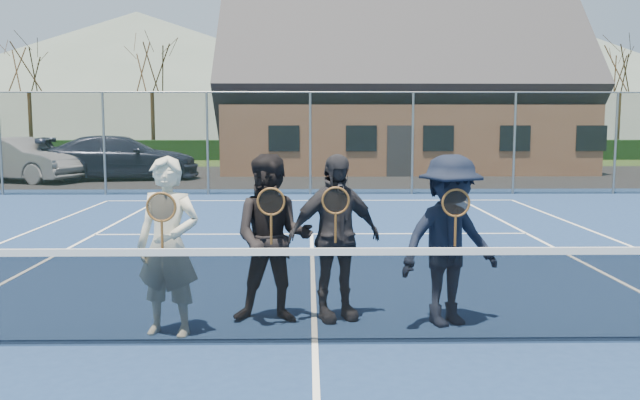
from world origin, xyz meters
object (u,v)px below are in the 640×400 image
object	(u,v)px
clubhouse	(400,80)
player_c	(334,237)
car_b	(18,160)
car_c	(121,158)
player_b	(273,239)
player_d	(449,240)
player_a	(168,246)
tennis_net	(315,292)

from	to	relation	value
clubhouse	player_c	xyz separation A→B (m)	(-3.78, -23.14, -3.07)
car_b	car_c	bearing A→B (deg)	-54.05
player_b	player_d	bearing A→B (deg)	-4.30
clubhouse	player_d	bearing A→B (deg)	-96.31
player_c	player_a	bearing A→B (deg)	-163.25
car_c	player_c	distance (m)	19.38
player_b	player_d	xyz separation A→B (m)	(1.86, -0.14, -0.00)
car_b	player_b	distance (m)	19.87
car_b	player_a	xyz separation A→B (m)	(8.94, -17.62, 0.13)
player_a	player_d	distance (m)	2.89
car_b	player_c	world-z (taller)	player_c
player_c	player_d	distance (m)	1.22
car_b	car_c	size ratio (longest dim) A/B	0.86
clubhouse	player_a	world-z (taller)	clubhouse
clubhouse	player_d	distance (m)	23.70
car_c	clubhouse	distance (m)	12.54
car_c	player_d	world-z (taller)	player_d
car_b	tennis_net	xyz separation A→B (m)	(10.40, -17.97, -0.26)
player_c	player_d	bearing A→B (deg)	-10.37
player_a	player_d	xyz separation A→B (m)	(2.88, 0.29, -0.00)
clubhouse	player_b	bearing A→B (deg)	-100.83
car_c	player_d	size ratio (longest dim) A/B	3.13
player_a	player_b	distance (m)	1.11
car_c	clubhouse	world-z (taller)	clubhouse
tennis_net	player_a	bearing A→B (deg)	166.49
player_c	tennis_net	bearing A→B (deg)	-104.45
car_b	player_b	xyz separation A→B (m)	(9.96, -17.20, 0.13)
player_b	player_d	world-z (taller)	same
car_c	clubhouse	bearing A→B (deg)	-75.09
car_b	player_b	bearing A→B (deg)	-128.33
car_b	player_a	bearing A→B (deg)	-131.51
tennis_net	clubhouse	xyz separation A→B (m)	(4.00, 24.00, 3.45)
car_c	player_a	size ratio (longest dim) A/B	3.13
clubhouse	car_c	bearing A→B (deg)	-154.89
clubhouse	player_d	world-z (taller)	clubhouse
car_c	player_a	xyz separation A→B (m)	(5.53, -18.50, 0.10)
car_b	tennis_net	world-z (taller)	car_b
clubhouse	player_c	size ratio (longest dim) A/B	8.67
car_b	clubhouse	bearing A→B (deg)	-45.72
player_d	player_c	bearing A→B (deg)	169.63
car_b	player_d	xyz separation A→B (m)	(11.82, -17.34, 0.13)
tennis_net	player_b	size ratio (longest dim) A/B	6.49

